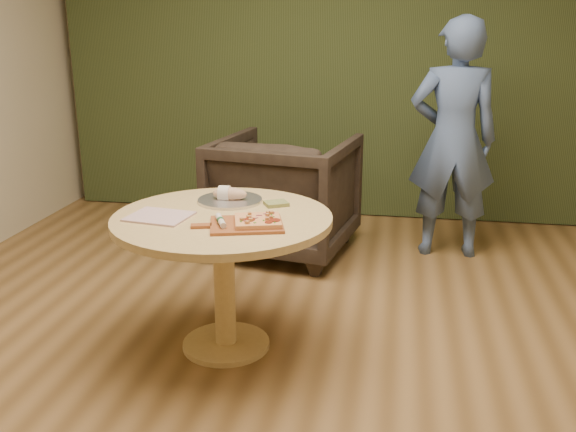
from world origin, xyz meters
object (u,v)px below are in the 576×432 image
(serving_tray, at_px, (230,200))
(person_standing, at_px, (453,140))
(pizza_paddle, at_px, (244,225))
(armchair, at_px, (285,189))
(bread_roll, at_px, (228,194))
(cutlery_roll, at_px, (221,221))
(flatbread_pizza, at_px, (258,221))
(pedestal_table, at_px, (223,241))

(serving_tray, height_order, person_standing, person_standing)
(pizza_paddle, xyz_separation_m, armchair, (-0.10, 1.69, -0.26))
(bread_roll, relative_size, armchair, 0.20)
(cutlery_roll, relative_size, person_standing, 0.11)
(person_standing, bearing_deg, bread_roll, 44.51)
(bread_roll, height_order, person_standing, person_standing)
(bread_roll, bearing_deg, pizza_paddle, -65.14)
(pizza_paddle, bearing_deg, flatbread_pizza, -2.60)
(pedestal_table, relative_size, serving_tray, 3.19)
(pizza_paddle, relative_size, serving_tray, 1.33)
(serving_tray, distance_m, bread_roll, 0.04)
(serving_tray, bearing_deg, pizza_paddle, -66.16)
(armchair, bearing_deg, serving_tray, 96.60)
(pedestal_table, bearing_deg, pizza_paddle, -44.34)
(serving_tray, bearing_deg, flatbread_pizza, -58.11)
(pizza_paddle, relative_size, person_standing, 0.27)
(bread_roll, xyz_separation_m, armchair, (0.09, 1.27, -0.30))
(person_standing, bearing_deg, serving_tray, 44.70)
(flatbread_pizza, height_order, person_standing, person_standing)
(pedestal_table, height_order, armchair, armchair)
(pedestal_table, relative_size, person_standing, 0.65)
(pizza_paddle, xyz_separation_m, bread_roll, (-0.19, 0.41, 0.04))
(pedestal_table, xyz_separation_m, bread_roll, (-0.04, 0.26, 0.18))
(cutlery_roll, bearing_deg, pedestal_table, 79.18)
(pedestal_table, bearing_deg, person_standing, 53.58)
(bread_roll, distance_m, person_standing, 1.95)
(cutlery_roll, bearing_deg, armchair, 65.40)
(pedestal_table, height_order, bread_roll, bread_roll)
(pizza_paddle, relative_size, flatbread_pizza, 1.74)
(cutlery_roll, height_order, armchair, armchair)
(pizza_paddle, xyz_separation_m, person_standing, (1.11, 1.86, 0.11))
(pedestal_table, bearing_deg, bread_roll, 98.07)
(cutlery_roll, height_order, bread_roll, bread_roll)
(pedestal_table, bearing_deg, serving_tray, 96.15)
(pizza_paddle, bearing_deg, armchair, 77.79)
(pedestal_table, distance_m, pizza_paddle, 0.26)
(pizza_paddle, xyz_separation_m, serving_tray, (-0.18, 0.41, -0.00))
(flatbread_pizza, relative_size, bread_roll, 1.40)
(flatbread_pizza, bearing_deg, person_standing, 60.54)
(pizza_paddle, xyz_separation_m, cutlery_roll, (-0.11, -0.02, 0.02))
(cutlery_roll, xyz_separation_m, serving_tray, (-0.07, 0.44, -0.02))
(pizza_paddle, distance_m, serving_tray, 0.45)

